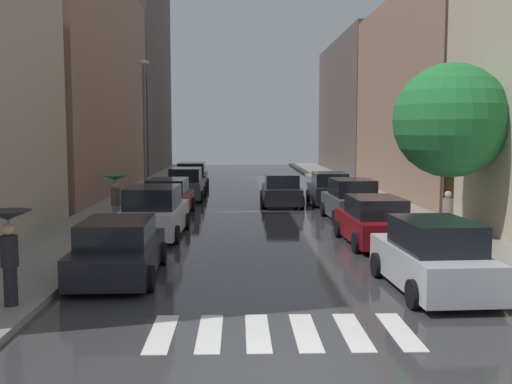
{
  "coord_description": "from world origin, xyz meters",
  "views": [
    {
      "loc": [
        -0.81,
        -8.96,
        3.77
      ],
      "look_at": [
        0.12,
        22.25,
        0.63
      ],
      "focal_mm": 42.26,
      "sensor_mm": 36.0,
      "label": 1
    }
  ],
  "objects_px": {
    "parked_car_right_fourth": "(329,190)",
    "pedestrian_near_tree": "(9,238)",
    "parked_car_left_second": "(154,213)",
    "car_midroad": "(281,190)",
    "parked_car_left_third": "(168,198)",
    "parked_car_left_fourth": "(186,185)",
    "parked_car_left_fifth": "(192,177)",
    "parked_car_right_third": "(351,201)",
    "street_tree_right": "(451,121)",
    "pedestrian_by_kerb": "(448,214)",
    "parked_car_right_nearest": "(432,258)",
    "parked_car_left_nearest": "(118,250)",
    "parked_car_right_second": "(374,222)",
    "pedestrian_foreground": "(115,189)",
    "lamp_post_left": "(145,121)"
  },
  "relations": [
    {
      "from": "parked_car_right_fourth",
      "to": "pedestrian_near_tree",
      "type": "relative_size",
      "value": 2.1
    },
    {
      "from": "parked_car_left_second",
      "to": "car_midroad",
      "type": "bearing_deg",
      "value": -28.14
    },
    {
      "from": "parked_car_left_third",
      "to": "pedestrian_near_tree",
      "type": "distance_m",
      "value": 14.82
    },
    {
      "from": "parked_car_left_third",
      "to": "parked_car_left_fourth",
      "type": "bearing_deg",
      "value": -1.01
    },
    {
      "from": "car_midroad",
      "to": "parked_car_left_fifth",
      "type": "bearing_deg",
      "value": 32.68
    },
    {
      "from": "parked_car_right_third",
      "to": "car_midroad",
      "type": "xyz_separation_m",
      "value": [
        -2.58,
        5.46,
        -0.06
      ]
    },
    {
      "from": "street_tree_right",
      "to": "parked_car_left_second",
      "type": "bearing_deg",
      "value": 176.03
    },
    {
      "from": "parked_car_left_third",
      "to": "pedestrian_by_kerb",
      "type": "distance_m",
      "value": 12.54
    },
    {
      "from": "parked_car_left_fifth",
      "to": "pedestrian_near_tree",
      "type": "xyz_separation_m",
      "value": [
        -1.74,
        -26.51,
        0.76
      ]
    },
    {
      "from": "parked_car_right_nearest",
      "to": "parked_car_right_fourth",
      "type": "bearing_deg",
      "value": -3.11
    },
    {
      "from": "parked_car_right_third",
      "to": "pedestrian_by_kerb",
      "type": "xyz_separation_m",
      "value": [
        2.23,
        -5.43,
        0.18
      ]
    },
    {
      "from": "parked_car_left_nearest",
      "to": "parked_car_right_fourth",
      "type": "bearing_deg",
      "value": -28.0
    },
    {
      "from": "parked_car_left_fifth",
      "to": "parked_car_right_second",
      "type": "xyz_separation_m",
      "value": [
        7.54,
        -19.14,
        -0.07
      ]
    },
    {
      "from": "parked_car_right_third",
      "to": "pedestrian_by_kerb",
      "type": "bearing_deg",
      "value": -160.26
    },
    {
      "from": "parked_car_left_nearest",
      "to": "parked_car_right_third",
      "type": "bearing_deg",
      "value": -39.96
    },
    {
      "from": "parked_car_left_fifth",
      "to": "parked_car_right_second",
      "type": "distance_m",
      "value": 20.58
    },
    {
      "from": "parked_car_left_fifth",
      "to": "pedestrian_by_kerb",
      "type": "xyz_separation_m",
      "value": [
        10.02,
        -19.13,
        0.18
      ]
    },
    {
      "from": "parked_car_left_third",
      "to": "pedestrian_foreground",
      "type": "distance_m",
      "value": 4.68
    },
    {
      "from": "parked_car_left_fourth",
      "to": "parked_car_right_third",
      "type": "height_order",
      "value": "parked_car_right_third"
    },
    {
      "from": "parked_car_left_fourth",
      "to": "lamp_post_left",
      "type": "distance_m",
      "value": 4.57
    },
    {
      "from": "parked_car_left_second",
      "to": "pedestrian_near_tree",
      "type": "bearing_deg",
      "value": 171.03
    },
    {
      "from": "parked_car_right_nearest",
      "to": "pedestrian_foreground",
      "type": "bearing_deg",
      "value": 43.22
    },
    {
      "from": "parked_car_left_second",
      "to": "parked_car_left_fifth",
      "type": "distance_m",
      "value": 17.37
    },
    {
      "from": "lamp_post_left",
      "to": "pedestrian_near_tree",
      "type": "bearing_deg",
      "value": -90.02
    },
    {
      "from": "parked_car_right_fourth",
      "to": "parked_car_right_third",
      "type": "bearing_deg",
      "value": -178.75
    },
    {
      "from": "car_midroad",
      "to": "pedestrian_foreground",
      "type": "xyz_separation_m",
      "value": [
        -6.85,
        -7.91,
        0.86
      ]
    },
    {
      "from": "parked_car_right_third",
      "to": "parked_car_right_fourth",
      "type": "relative_size",
      "value": 0.98
    },
    {
      "from": "parked_car_right_third",
      "to": "pedestrian_near_tree",
      "type": "relative_size",
      "value": 2.05
    },
    {
      "from": "parked_car_right_third",
      "to": "pedestrian_by_kerb",
      "type": "distance_m",
      "value": 5.87
    },
    {
      "from": "lamp_post_left",
      "to": "parked_car_left_fourth",
      "type": "bearing_deg",
      "value": 51.76
    },
    {
      "from": "street_tree_right",
      "to": "parked_car_left_fourth",
      "type": "bearing_deg",
      "value": 129.58
    },
    {
      "from": "parked_car_right_second",
      "to": "parked_car_right_fourth",
      "type": "distance_m",
      "value": 11.11
    },
    {
      "from": "parked_car_left_fourth",
      "to": "parked_car_right_second",
      "type": "height_order",
      "value": "parked_car_left_fourth"
    },
    {
      "from": "parked_car_left_second",
      "to": "parked_car_right_nearest",
      "type": "xyz_separation_m",
      "value": [
        7.6,
        -7.72,
        -0.04
      ]
    },
    {
      "from": "pedestrian_by_kerb",
      "to": "parked_car_right_fourth",
      "type": "bearing_deg",
      "value": 16.89
    },
    {
      "from": "parked_car_left_fifth",
      "to": "parked_car_left_nearest",
      "type": "bearing_deg",
      "value": 178.85
    },
    {
      "from": "parked_car_left_nearest",
      "to": "parked_car_left_second",
      "type": "xyz_separation_m",
      "value": [
        0.06,
        6.19,
        0.12
      ]
    },
    {
      "from": "pedestrian_foreground",
      "to": "parked_car_right_third",
      "type": "bearing_deg",
      "value": -168.6
    },
    {
      "from": "parked_car_left_nearest",
      "to": "parked_car_right_third",
      "type": "height_order",
      "value": "parked_car_right_third"
    },
    {
      "from": "car_midroad",
      "to": "parked_car_right_third",
      "type": "bearing_deg",
      "value": -154.34
    },
    {
      "from": "parked_car_left_fourth",
      "to": "parked_car_right_fourth",
      "type": "height_order",
      "value": "parked_car_left_fourth"
    },
    {
      "from": "parked_car_right_nearest",
      "to": "parked_car_right_fourth",
      "type": "height_order",
      "value": "parked_car_right_nearest"
    },
    {
      "from": "pedestrian_near_tree",
      "to": "lamp_post_left",
      "type": "height_order",
      "value": "lamp_post_left"
    },
    {
      "from": "pedestrian_near_tree",
      "to": "pedestrian_by_kerb",
      "type": "distance_m",
      "value": 13.9
    },
    {
      "from": "parked_car_left_third",
      "to": "parked_car_right_fourth",
      "type": "distance_m",
      "value": 8.72
    },
    {
      "from": "parked_car_left_second",
      "to": "parked_car_right_nearest",
      "type": "height_order",
      "value": "parked_car_left_second"
    },
    {
      "from": "parked_car_left_second",
      "to": "parked_car_left_fifth",
      "type": "height_order",
      "value": "parked_car_left_second"
    },
    {
      "from": "parked_car_left_nearest",
      "to": "parked_car_right_second",
      "type": "xyz_separation_m",
      "value": [
        7.63,
        4.42,
        0.03
      ]
    },
    {
      "from": "parked_car_right_second",
      "to": "pedestrian_by_kerb",
      "type": "bearing_deg",
      "value": -91.81
    },
    {
      "from": "parked_car_right_second",
      "to": "pedestrian_by_kerb",
      "type": "relative_size",
      "value": 2.66
    }
  ]
}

